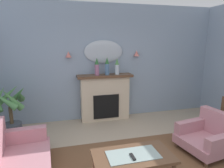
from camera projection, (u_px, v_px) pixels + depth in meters
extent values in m
cube|color=#8C9EB2|center=(109.00, 62.00, 5.02)|extent=(6.63, 0.10, 2.86)
cube|color=beige|center=(105.00, 98.00, 4.97)|extent=(1.20, 0.28, 1.10)
cube|color=black|center=(106.00, 106.00, 4.91)|extent=(0.64, 0.12, 0.60)
cube|color=brown|center=(105.00, 76.00, 4.83)|extent=(1.36, 0.36, 0.06)
cylinder|color=#9E6084|center=(97.00, 70.00, 4.73)|extent=(0.11, 0.11, 0.26)
cone|color=#2D6633|center=(97.00, 61.00, 4.68)|extent=(0.10, 0.10, 0.16)
cylinder|color=#4C7093|center=(107.00, 69.00, 4.79)|extent=(0.10, 0.10, 0.27)
cone|color=#2D6633|center=(107.00, 61.00, 4.74)|extent=(0.10, 0.10, 0.16)
cylinder|color=silver|center=(117.00, 70.00, 4.85)|extent=(0.11, 0.11, 0.24)
cone|color=#4C8447|center=(117.00, 61.00, 4.81)|extent=(0.10, 0.10, 0.16)
ellipsoid|color=#B2BCC6|center=(103.00, 52.00, 4.85)|extent=(0.96, 0.06, 0.56)
cone|color=#D17066|center=(68.00, 54.00, 4.61)|extent=(0.14, 0.14, 0.14)
cone|color=#D17066|center=(137.00, 53.00, 5.02)|extent=(0.14, 0.14, 0.14)
cube|color=brown|center=(133.00, 156.00, 2.70)|extent=(1.10, 0.60, 0.04)
cube|color=#8C9E99|center=(133.00, 155.00, 2.70)|extent=(0.72, 0.36, 0.01)
cylinder|color=brown|center=(95.00, 166.00, 2.86)|extent=(0.06, 0.06, 0.40)
cylinder|color=brown|center=(157.00, 156.00, 3.09)|extent=(0.06, 0.06, 0.40)
cube|color=black|center=(133.00, 157.00, 2.63)|extent=(0.04, 0.16, 0.02)
cube|color=#B77A84|center=(23.00, 135.00, 3.35)|extent=(0.77, 0.21, 0.24)
cylinder|color=brown|center=(46.00, 151.00, 3.52)|extent=(0.07, 0.07, 0.10)
cylinder|color=brown|center=(3.00, 158.00, 3.31)|extent=(0.07, 0.07, 0.10)
cube|color=#B77A84|center=(205.00, 143.00, 3.54)|extent=(0.92, 0.92, 0.16)
cube|color=#B77A84|center=(220.00, 124.00, 3.61)|extent=(0.29, 0.82, 0.45)
cube|color=#B77A84|center=(191.00, 126.00, 3.80)|extent=(0.73, 0.25, 0.22)
cube|color=#B77A84|center=(223.00, 142.00, 3.19)|extent=(0.73, 0.25, 0.22)
cylinder|color=brown|center=(176.00, 144.00, 3.74)|extent=(0.06, 0.06, 0.10)
cylinder|color=brown|center=(206.00, 164.00, 3.13)|extent=(0.06, 0.06, 0.10)
cylinder|color=brown|center=(203.00, 137.00, 4.00)|extent=(0.06, 0.06, 0.10)
cylinder|color=#474C56|center=(13.00, 131.00, 4.04)|extent=(0.37, 0.37, 0.33)
cylinder|color=brown|center=(11.00, 115.00, 3.97)|extent=(0.07, 0.07, 0.35)
cone|color=#4C8447|center=(21.00, 96.00, 3.97)|extent=(0.22, 0.54, 0.36)
cone|color=#4C8447|center=(18.00, 95.00, 4.07)|extent=(0.46, 0.42, 0.45)
cone|color=#4C8447|center=(8.00, 95.00, 4.06)|extent=(0.51, 0.29, 0.45)
cone|color=#4C8447|center=(4.00, 100.00, 3.69)|extent=(0.51, 0.22, 0.43)
cone|color=#4C8447|center=(12.00, 99.00, 3.74)|extent=(0.44, 0.32, 0.51)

